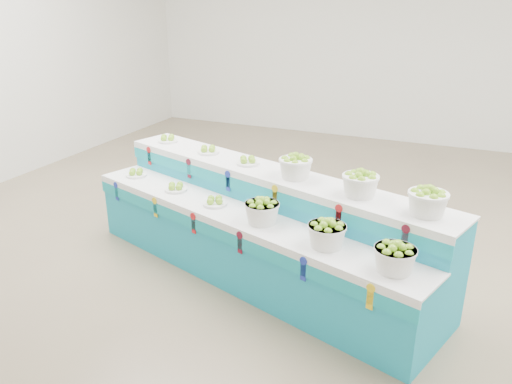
% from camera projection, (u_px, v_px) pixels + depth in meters
% --- Properties ---
extents(ground, '(10.00, 10.00, 0.00)m').
position_uv_depth(ground, '(316.00, 253.00, 5.57)').
color(ground, '#766450').
rests_on(ground, ground).
extents(back_wall, '(10.00, 0.00, 10.00)m').
position_uv_depth(back_wall, '(405.00, 32.00, 9.12)').
color(back_wall, silver).
rests_on(back_wall, ground).
extents(display_stand, '(3.97, 2.14, 1.02)m').
position_uv_depth(display_stand, '(256.00, 226.00, 5.02)').
color(display_stand, '#1998B8').
rests_on(display_stand, ground).
extents(plate_lower_left, '(0.30, 0.30, 0.09)m').
position_uv_depth(plate_lower_left, '(136.00, 172.00, 5.75)').
color(plate_lower_left, white).
rests_on(plate_lower_left, display_stand).
extents(plate_lower_mid, '(0.30, 0.30, 0.09)m').
position_uv_depth(plate_lower_mid, '(176.00, 186.00, 5.32)').
color(plate_lower_mid, white).
rests_on(plate_lower_mid, display_stand).
extents(plate_lower_right, '(0.30, 0.30, 0.09)m').
position_uv_depth(plate_lower_right, '(215.00, 201.00, 4.96)').
color(plate_lower_right, white).
rests_on(plate_lower_right, display_stand).
extents(basket_lower_left, '(0.40, 0.40, 0.23)m').
position_uv_depth(basket_lower_left, '(262.00, 211.00, 4.56)').
color(basket_lower_left, silver).
rests_on(basket_lower_left, display_stand).
extents(basket_lower_mid, '(0.40, 0.40, 0.23)m').
position_uv_depth(basket_lower_mid, '(327.00, 233.00, 4.13)').
color(basket_lower_mid, silver).
rests_on(basket_lower_mid, display_stand).
extents(basket_lower_right, '(0.40, 0.40, 0.23)m').
position_uv_depth(basket_lower_right, '(395.00, 257.00, 3.75)').
color(basket_lower_right, silver).
rests_on(basket_lower_right, display_stand).
extents(plate_upper_left, '(0.30, 0.30, 0.09)m').
position_uv_depth(plate_upper_left, '(168.00, 138.00, 5.97)').
color(plate_upper_left, white).
rests_on(plate_upper_left, display_stand).
extents(plate_upper_mid, '(0.30, 0.30, 0.09)m').
position_uv_depth(plate_upper_mid, '(208.00, 149.00, 5.54)').
color(plate_upper_mid, white).
rests_on(plate_upper_mid, display_stand).
extents(plate_upper_right, '(0.30, 0.30, 0.09)m').
position_uv_depth(plate_upper_right, '(248.00, 160.00, 5.18)').
color(plate_upper_right, white).
rests_on(plate_upper_right, display_stand).
extents(basket_upper_left, '(0.40, 0.40, 0.23)m').
position_uv_depth(basket_upper_left, '(296.00, 166.00, 4.78)').
color(basket_upper_left, silver).
rests_on(basket_upper_left, display_stand).
extents(basket_upper_mid, '(0.40, 0.40, 0.23)m').
position_uv_depth(basket_upper_mid, '(360.00, 183.00, 4.35)').
color(basket_upper_mid, silver).
rests_on(basket_upper_mid, display_stand).
extents(basket_upper_right, '(0.40, 0.40, 0.23)m').
position_uv_depth(basket_upper_right, '(428.00, 201.00, 3.98)').
color(basket_upper_right, silver).
rests_on(basket_upper_right, display_stand).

